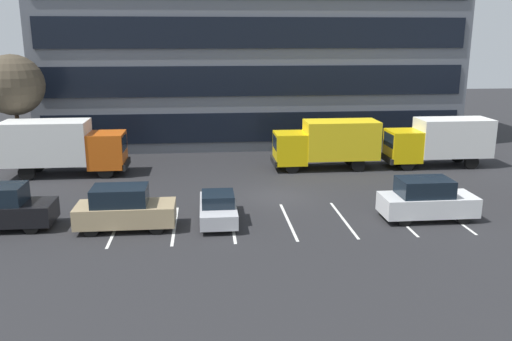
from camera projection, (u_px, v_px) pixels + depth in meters
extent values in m
plane|color=#262628|center=(277.00, 196.00, 30.29)|extent=(120.00, 120.00, 0.00)
cube|color=slate|center=(250.00, 35.00, 45.42)|extent=(34.13, 11.67, 18.00)
cube|color=black|center=(256.00, 127.00, 41.48)|extent=(32.76, 0.16, 2.30)
cube|color=black|center=(256.00, 81.00, 40.58)|extent=(32.76, 0.16, 2.30)
cube|color=black|center=(256.00, 33.00, 39.69)|extent=(32.76, 0.16, 2.30)
cube|color=silver|center=(116.00, 227.00, 25.39)|extent=(0.14, 5.40, 0.01)
cube|color=silver|center=(175.00, 225.00, 25.65)|extent=(0.14, 5.40, 0.01)
cube|color=silver|center=(232.00, 223.00, 25.92)|extent=(0.14, 5.40, 0.01)
cube|color=silver|center=(288.00, 221.00, 26.18)|extent=(0.14, 5.40, 0.01)
cube|color=silver|center=(344.00, 219.00, 26.45)|extent=(0.14, 5.40, 0.01)
cube|color=silver|center=(398.00, 218.00, 26.71)|extent=(0.14, 5.40, 0.01)
cube|color=silver|center=(450.00, 216.00, 26.97)|extent=(0.14, 5.40, 0.01)
cube|color=yellow|center=(403.00, 146.00, 36.65)|extent=(2.12, 2.32, 2.12)
cube|color=black|center=(389.00, 140.00, 36.45)|extent=(0.06, 1.95, 0.93)
cube|color=white|center=(453.00, 137.00, 36.86)|extent=(5.02, 2.41, 2.61)
cube|color=black|center=(387.00, 159.00, 36.77)|extent=(0.19, 2.32, 0.39)
cylinder|color=black|center=(407.00, 164.00, 35.95)|extent=(0.97, 0.29, 0.97)
cylinder|color=black|center=(397.00, 157.00, 37.87)|extent=(0.97, 0.29, 0.97)
cylinder|color=black|center=(471.00, 162.00, 36.39)|extent=(0.97, 0.29, 0.97)
cylinder|color=black|center=(458.00, 156.00, 38.30)|extent=(0.97, 0.29, 0.97)
cube|color=yellow|center=(290.00, 148.00, 35.94)|extent=(2.10, 2.29, 2.10)
cube|color=black|center=(275.00, 142.00, 35.74)|extent=(0.06, 1.93, 0.93)
cube|color=yellow|center=(341.00, 139.00, 36.15)|extent=(4.97, 2.39, 2.58)
cube|color=black|center=(274.00, 161.00, 36.06)|extent=(0.19, 2.29, 0.38)
cylinder|color=black|center=(292.00, 166.00, 35.26)|extent=(0.96, 0.29, 0.96)
cylinder|color=black|center=(287.00, 160.00, 37.15)|extent=(0.96, 0.29, 0.96)
cylinder|color=black|center=(358.00, 165.00, 35.68)|extent=(0.96, 0.29, 0.96)
cylinder|color=black|center=(350.00, 158.00, 37.58)|extent=(0.96, 0.29, 0.96)
cube|color=#D85914|center=(107.00, 150.00, 34.74)|extent=(2.28, 2.49, 2.28)
cube|color=black|center=(124.00, 143.00, 34.74)|extent=(0.06, 2.09, 1.00)
cube|color=white|center=(47.00, 142.00, 34.24)|extent=(5.39, 2.59, 2.80)
cube|color=black|center=(127.00, 164.00, 35.10)|extent=(0.21, 2.49, 0.41)
cylinder|color=black|center=(111.00, 163.00, 36.06)|extent=(1.04, 0.31, 1.04)
cylinder|color=black|center=(106.00, 170.00, 34.00)|extent=(1.04, 0.31, 1.04)
cylinder|color=black|center=(37.00, 164.00, 35.59)|extent=(1.04, 0.31, 1.04)
cylinder|color=black|center=(27.00, 172.00, 33.53)|extent=(1.04, 0.31, 1.04)
cube|color=white|center=(428.00, 204.00, 26.33)|extent=(4.67, 1.98, 0.96)
cube|color=black|center=(424.00, 187.00, 26.09)|extent=(2.57, 1.74, 0.86)
cylinder|color=black|center=(448.00, 206.00, 27.42)|extent=(0.69, 0.22, 0.69)
cylinder|color=black|center=(464.00, 217.00, 25.74)|extent=(0.69, 0.22, 0.69)
cylinder|color=black|center=(392.00, 208.00, 27.13)|extent=(0.69, 0.22, 0.69)
cylinder|color=black|center=(404.00, 219.00, 25.46)|extent=(0.69, 0.22, 0.69)
cube|color=black|center=(3.00, 213.00, 25.03)|extent=(4.72, 2.00, 0.97)
cylinder|color=black|center=(42.00, 214.00, 26.13)|extent=(0.70, 0.23, 0.70)
cylinder|color=black|center=(31.00, 227.00, 24.43)|extent=(0.70, 0.23, 0.70)
cube|color=silver|center=(218.00, 210.00, 26.08)|extent=(1.77, 4.24, 0.69)
cube|color=black|center=(218.00, 199.00, 25.72)|extent=(1.56, 1.78, 0.59)
cylinder|color=black|center=(203.00, 207.00, 27.39)|extent=(0.22, 0.59, 0.59)
cylinder|color=black|center=(232.00, 206.00, 27.54)|extent=(0.22, 0.59, 0.59)
cylinder|color=black|center=(203.00, 225.00, 24.77)|extent=(0.22, 0.59, 0.59)
cylinder|color=black|center=(235.00, 224.00, 24.92)|extent=(0.22, 0.59, 0.59)
cube|color=tan|center=(126.00, 214.00, 24.98)|extent=(4.64, 1.97, 0.96)
cube|color=black|center=(120.00, 196.00, 24.73)|extent=(2.55, 1.73, 0.86)
cylinder|color=black|center=(160.00, 215.00, 26.05)|extent=(0.69, 0.22, 0.69)
cylinder|color=black|center=(157.00, 227.00, 24.39)|extent=(0.69, 0.22, 0.69)
cylinder|color=black|center=(98.00, 217.00, 25.77)|extent=(0.69, 0.22, 0.69)
cylinder|color=black|center=(91.00, 229.00, 24.11)|extent=(0.69, 0.22, 0.69)
cylinder|color=#473323|center=(19.00, 138.00, 36.85)|extent=(0.28, 0.28, 4.07)
sphere|color=#4C4233|center=(13.00, 85.00, 35.94)|extent=(4.15, 4.15, 4.15)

